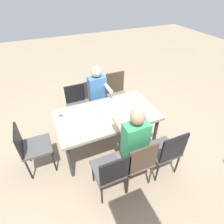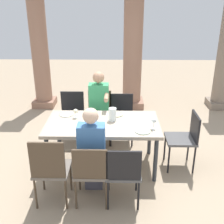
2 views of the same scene
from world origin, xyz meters
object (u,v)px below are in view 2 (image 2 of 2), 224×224
object	(u,v)px
chair_west_north	(72,114)
wine_glass_3	(154,121)
chair_east_north	(121,114)
stone_column_centre	(133,46)
plate_0	(66,115)
wine_glass_0	(76,112)
stone_column_near	(40,51)
plate_3	(143,131)
chair_head_east	(186,136)
plate_2	(116,114)
diner_woman_green	(92,150)
plate_1	(87,130)
chair_west_south	(50,167)
water_pitcher	(113,115)
chair_mid_south	(91,170)
dining_table	(103,127)
chair_mid_north	(100,113)
chair_east_south	(123,171)
diner_man_white	(99,107)

from	to	relation	value
chair_west_north	wine_glass_3	world-z (taller)	wine_glass_3
chair_east_north	stone_column_centre	bearing A→B (deg)	81.15
chair_east_north	plate_0	size ratio (longest dim) A/B	4.12
wine_glass_0	wine_glass_3	xyz separation A→B (m)	(1.16, -0.37, 0.02)
stone_column_near	stone_column_centre	distance (m)	2.13
stone_column_near	plate_3	xyz separation A→B (m)	(2.13, -2.92, -0.58)
chair_head_east	plate_2	size ratio (longest dim) A/B	4.33
chair_east_north	diner_woman_green	bearing A→B (deg)	-104.36
plate_0	plate_1	xyz separation A→B (m)	(0.38, -0.54, -0.00)
stone_column_near	stone_column_centre	world-z (taller)	stone_column_centre
plate_0	chair_west_south	bearing A→B (deg)	-90.77
chair_west_south	plate_1	world-z (taller)	chair_west_south
plate_2	water_pitcher	bearing A→B (deg)	-105.54
chair_west_north	water_pitcher	xyz separation A→B (m)	(0.75, -0.81, 0.33)
plate_1	plate_3	distance (m)	0.78
chair_head_east	wine_glass_3	distance (m)	0.66
chair_mid_south	wine_glass_3	xyz separation A→B (m)	(0.84, 0.69, 0.36)
diner_woman_green	plate_1	world-z (taller)	diner_woman_green
dining_table	chair_west_south	distance (m)	1.09
dining_table	water_pitcher	size ratio (longest dim) A/B	8.53
stone_column_near	water_pitcher	distance (m)	3.11
chair_mid_south	plate_0	distance (m)	1.28
chair_mid_north	stone_column_centre	xyz separation A→B (m)	(0.67, 1.74, 0.91)
chair_east_south	chair_head_east	world-z (taller)	chair_head_east
chair_mid_north	water_pitcher	distance (m)	0.90
chair_west_north	plate_1	bearing A→B (deg)	-71.14
chair_mid_north	plate_3	size ratio (longest dim) A/B	4.11
stone_column_near	plate_3	distance (m)	3.66
chair_east_south	stone_column_near	size ratio (longest dim) A/B	0.31
plate_0	wine_glass_3	size ratio (longest dim) A/B	1.30
wine_glass_3	chair_west_north	bearing A→B (deg)	140.89
stone_column_near	plate_0	world-z (taller)	stone_column_near
chair_west_south	plate_1	distance (m)	0.77
dining_table	diner_man_white	size ratio (longest dim) A/B	1.27
stone_column_centre	water_pitcher	world-z (taller)	stone_column_centre
dining_table	chair_west_north	world-z (taller)	chair_west_north
chair_west_south	water_pitcher	bearing A→B (deg)	52.24
chair_mid_north	stone_column_centre	world-z (taller)	stone_column_centre
dining_table	chair_west_south	size ratio (longest dim) A/B	1.77
chair_west_north	diner_man_white	world-z (taller)	diner_man_white
chair_west_south	chair_head_east	size ratio (longest dim) A/B	1.07
plate_0	plate_2	xyz separation A→B (m)	(0.80, 0.02, 0.00)
chair_west_south	chair_east_south	size ratio (longest dim) A/B	1.12
chair_west_north	chair_mid_north	xyz separation A→B (m)	(0.50, -0.00, 0.02)
wine_glass_3	water_pitcher	bearing A→B (deg)	154.84
chair_east_south	dining_table	bearing A→B (deg)	108.59
dining_table	plate_1	distance (m)	0.35
wine_glass_3	chair_head_east	bearing A→B (deg)	20.66
wine_glass_0	plate_1	distance (m)	0.50
stone_column_near	wine_glass_3	xyz separation A→B (m)	(2.29, -2.82, -0.47)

